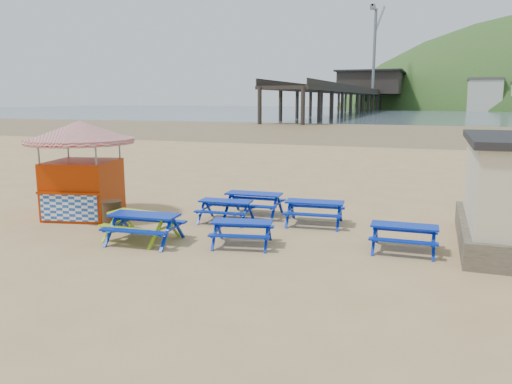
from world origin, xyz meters
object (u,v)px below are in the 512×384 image
at_px(litter_bin, 112,215).
at_px(picnic_table_yellow, 141,226).
at_px(picnic_table_blue_a, 226,211).
at_px(picnic_table_blue_b, 254,204).
at_px(ice_cream_kiosk, 81,157).

bearing_deg(litter_bin, picnic_table_yellow, -22.52).
height_order(picnic_table_blue_a, picnic_table_blue_b, picnic_table_blue_b).
bearing_deg(ice_cream_kiosk, litter_bin, -44.45).
height_order(picnic_table_blue_b, picnic_table_yellow, picnic_table_blue_b).
relative_size(picnic_table_blue_a, ice_cream_kiosk, 0.41).
relative_size(picnic_table_blue_b, picnic_table_yellow, 0.98).
distance_m(picnic_table_blue_b, litter_bin, 4.96).
bearing_deg(picnic_table_blue_a, picnic_table_blue_b, 60.39).
bearing_deg(ice_cream_kiosk, picnic_table_blue_a, -1.89).
bearing_deg(litter_bin, picnic_table_blue_b, 44.20).
xyz_separation_m(picnic_table_blue_b, litter_bin, (-3.55, -3.45, 0.08)).
relative_size(picnic_table_blue_b, ice_cream_kiosk, 0.45).
height_order(ice_cream_kiosk, litter_bin, ice_cream_kiosk).
distance_m(picnic_table_blue_a, litter_bin, 3.73).
height_order(picnic_table_blue_b, ice_cream_kiosk, ice_cream_kiosk).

